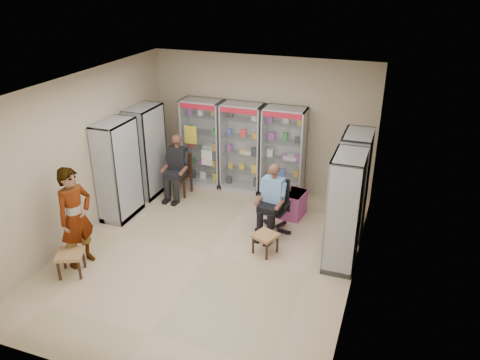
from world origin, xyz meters
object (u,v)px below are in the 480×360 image
(cabinet_right_near, at_px, (344,211))
(pink_trunk, at_px, (290,203))
(cabinet_left_far, at_px, (146,152))
(cabinet_back_right, at_px, (283,153))
(office_chair, at_px, (274,207))
(cabinet_back_mid, at_px, (242,148))
(cabinet_back_left, at_px, (203,143))
(cabinet_left_near, at_px, (118,170))
(standing_man, at_px, (76,217))
(cabinet_right_far, at_px, (353,185))
(wooden_chair, at_px, (180,175))
(seated_shopkeeper, at_px, (274,201))
(woven_stool_b, at_px, (71,263))
(woven_stool_a, at_px, (265,243))

(cabinet_right_near, relative_size, pink_trunk, 3.60)
(cabinet_right_near, xyz_separation_m, cabinet_left_far, (-4.46, 1.30, 0.00))
(cabinet_back_right, bearing_deg, office_chair, -80.74)
(cabinet_back_mid, bearing_deg, cabinet_right_near, -40.84)
(cabinet_right_near, xyz_separation_m, office_chair, (-1.37, 0.65, -0.48))
(cabinet_back_left, distance_m, office_chair, 2.72)
(office_chair, distance_m, pink_trunk, 0.76)
(cabinet_left_near, xyz_separation_m, office_chair, (3.09, 0.45, -0.48))
(cabinet_back_right, bearing_deg, pink_trunk, -65.64)
(pink_trunk, height_order, standing_man, standing_man)
(cabinet_right_far, bearing_deg, cabinet_left_near, 101.41)
(pink_trunk, relative_size, standing_man, 0.31)
(wooden_chair, xyz_separation_m, seated_shopkeeper, (2.41, -0.90, 0.20))
(cabinet_left_far, xyz_separation_m, pink_trunk, (3.23, 0.05, -0.73))
(office_chair, distance_m, standing_man, 3.55)
(cabinet_back_right, height_order, cabinet_left_near, same)
(cabinet_left_far, height_order, office_chair, cabinet_left_far)
(cabinet_back_left, height_order, cabinet_back_mid, same)
(cabinet_back_mid, distance_m, cabinet_left_near, 2.77)
(cabinet_right_far, relative_size, pink_trunk, 3.60)
(cabinet_right_far, distance_m, woven_stool_b, 5.13)
(standing_man, bearing_deg, cabinet_left_far, 21.01)
(cabinet_back_right, relative_size, woven_stool_b, 4.87)
(cabinet_back_right, bearing_deg, wooden_chair, -161.25)
(office_chair, bearing_deg, cabinet_left_near, -163.57)
(wooden_chair, height_order, seated_shopkeeper, seated_shopkeeper)
(cabinet_right_near, xyz_separation_m, seated_shopkeeper, (-1.37, 0.60, -0.33))
(wooden_chair, distance_m, office_chair, 2.56)
(seated_shopkeeper, bearing_deg, standing_man, -135.05)
(office_chair, distance_m, woven_stool_a, 0.86)
(cabinet_left_far, height_order, wooden_chair, cabinet_left_far)
(seated_shopkeeper, height_order, woven_stool_b, seated_shopkeeper)
(cabinet_back_mid, relative_size, cabinet_back_right, 1.00)
(cabinet_right_far, relative_size, woven_stool_b, 4.87)
(cabinet_back_left, xyz_separation_m, woven_stool_a, (2.23, -2.38, -0.81))
(seated_shopkeeper, bearing_deg, cabinet_right_far, 28.36)
(wooden_chair, height_order, office_chair, office_chair)
(cabinet_left_near, bearing_deg, wooden_chair, 152.39)
(cabinet_right_far, relative_size, wooden_chair, 2.13)
(standing_man, bearing_deg, woven_stool_a, -49.58)
(cabinet_right_near, distance_m, woven_stool_a, 1.53)
(cabinet_right_far, distance_m, cabinet_left_near, 4.55)
(office_chair, bearing_deg, cabinet_left_far, 176.26)
(cabinet_back_mid, height_order, standing_man, cabinet_back_mid)
(cabinet_left_far, xyz_separation_m, woven_stool_a, (3.16, -1.45, -0.81))
(wooden_chair, relative_size, standing_man, 0.53)
(cabinet_right_far, relative_size, cabinet_left_near, 1.00)
(cabinet_left_near, xyz_separation_m, pink_trunk, (3.23, 1.15, -0.73))
(cabinet_back_right, xyz_separation_m, cabinet_right_near, (1.63, -2.23, 0.00))
(cabinet_right_far, relative_size, cabinet_right_near, 1.00)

